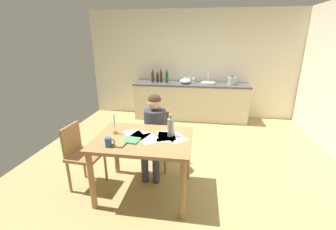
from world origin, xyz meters
TOP-DOWN VIEW (x-y plane):
  - ground_plane at (0.00, 0.00)m, footprint 5.20×5.20m
  - wall_back at (0.00, 2.60)m, footprint 5.20×0.12m
  - kitchen_counter at (0.00, 2.24)m, footprint 2.77×0.64m
  - dining_table at (-0.42, -0.74)m, footprint 1.18×0.89m
  - chair_at_table at (-0.40, -0.05)m, footprint 0.40×0.40m
  - person_seated at (-0.40, -0.20)m, footprint 0.32×0.59m
  - chair_side_empty at (-1.27, -0.74)m, footprint 0.43×0.43m
  - coffee_mug at (-0.74, -1.03)m, footprint 0.12×0.08m
  - candlestick at (-0.80, -0.67)m, footprint 0.06×0.06m
  - book_magazine at (-0.64, -0.92)m, footprint 0.19×0.26m
  - book_cookery at (-0.54, -0.85)m, footprint 0.22×0.19m
  - paper_letter at (-0.49, -0.70)m, footprint 0.29×0.34m
  - paper_bill at (-0.15, -0.64)m, footprint 0.29×0.34m
  - paper_envelope at (-0.35, -0.75)m, footprint 0.34×0.36m
  - paper_receipt at (-0.15, -0.67)m, footprint 0.23×0.31m
  - paper_notice at (-0.56, -0.66)m, footprint 0.34×0.36m
  - paper_flyer at (-0.03, -0.67)m, footprint 0.35×0.36m
  - wine_bottle_on_table at (-0.10, -0.64)m, footprint 0.08×0.08m
  - sink_unit at (0.41, 2.24)m, footprint 0.36×0.36m
  - bottle_oil at (-0.95, 2.27)m, footprint 0.08×0.08m
  - bottle_vinegar at (-0.83, 2.27)m, footprint 0.06×0.06m
  - bottle_wine_red at (-0.75, 2.32)m, footprint 0.07×0.07m
  - bottle_sauce at (-0.59, 2.22)m, footprint 0.07×0.07m
  - mixing_bowl at (-0.14, 2.20)m, footprint 0.27×0.27m
  - stovetop_kettle at (0.95, 2.24)m, footprint 0.18×0.18m
  - wine_glass_near_sink at (0.05, 2.39)m, footprint 0.07×0.07m
  - wine_glass_by_kettle at (-0.06, 2.39)m, footprint 0.07×0.07m
  - wine_glass_back_left at (-0.16, 2.39)m, footprint 0.07×0.07m

SIDE VIEW (x-z plane):
  - ground_plane at x=0.00m, z-range -0.04..0.00m
  - kitchen_counter at x=0.00m, z-range 0.00..0.90m
  - chair_at_table at x=-0.40m, z-range 0.05..0.93m
  - chair_side_empty at x=-1.27m, z-range 0.06..0.94m
  - dining_table at x=-0.42m, z-range 0.27..1.06m
  - person_seated at x=-0.40m, z-range 0.08..1.28m
  - paper_letter at x=-0.49m, z-range 0.79..0.79m
  - paper_bill at x=-0.15m, z-range 0.79..0.79m
  - paper_envelope at x=-0.35m, z-range 0.79..0.79m
  - paper_receipt at x=-0.15m, z-range 0.79..0.79m
  - paper_notice at x=-0.56m, z-range 0.79..0.79m
  - paper_flyer at x=-0.03m, z-range 0.79..0.79m
  - book_magazine at x=-0.64m, z-range 0.79..0.81m
  - book_cookery at x=-0.54m, z-range 0.79..0.81m
  - coffee_mug at x=-0.74m, z-range 0.79..0.90m
  - candlestick at x=-0.80m, z-range 0.73..0.99m
  - wine_bottle_on_table at x=-0.10m, z-range 0.76..1.05m
  - sink_unit at x=0.41m, z-range 0.80..1.04m
  - mixing_bowl at x=-0.14m, z-range 0.90..1.02m
  - stovetop_kettle at x=0.95m, z-range 0.89..1.11m
  - bottle_vinegar at x=-0.83m, z-range 0.88..1.14m
  - wine_glass_near_sink at x=0.05m, z-range 0.93..1.09m
  - wine_glass_by_kettle at x=-0.06m, z-range 0.93..1.09m
  - wine_glass_back_left at x=-0.16m, z-range 0.93..1.09m
  - bottle_oil at x=-0.95m, z-range 0.88..1.19m
  - bottle_sauce at x=-0.59m, z-range 0.88..1.19m
  - bottle_wine_red at x=-0.75m, z-range 0.88..1.19m
  - wall_back at x=0.00m, z-range 0.00..2.60m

